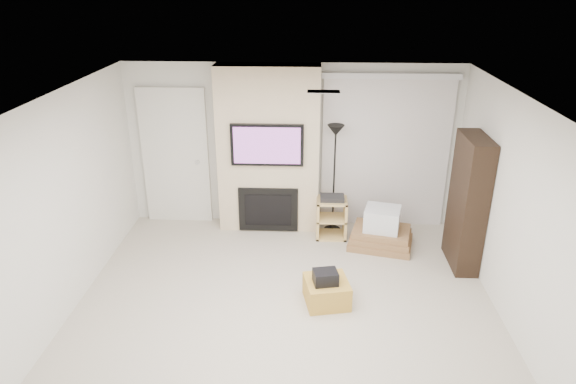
{
  "coord_description": "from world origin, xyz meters",
  "views": [
    {
      "loc": [
        0.26,
        -4.68,
        3.66
      ],
      "look_at": [
        0.0,
        1.2,
        1.15
      ],
      "focal_mm": 32.0,
      "sensor_mm": 36.0,
      "label": 1
    }
  ],
  "objects_px": {
    "ottoman": "(327,292)",
    "floor_lamp": "(335,149)",
    "av_stand": "(332,215)",
    "bookshelf": "(468,203)",
    "box_stack": "(381,232)"
  },
  "relations": [
    {
      "from": "ottoman",
      "to": "floor_lamp",
      "type": "height_order",
      "value": "floor_lamp"
    },
    {
      "from": "floor_lamp",
      "to": "av_stand",
      "type": "height_order",
      "value": "floor_lamp"
    },
    {
      "from": "av_stand",
      "to": "bookshelf",
      "type": "distance_m",
      "value": 1.95
    },
    {
      "from": "floor_lamp",
      "to": "bookshelf",
      "type": "relative_size",
      "value": 0.93
    },
    {
      "from": "av_stand",
      "to": "box_stack",
      "type": "height_order",
      "value": "av_stand"
    },
    {
      "from": "ottoman",
      "to": "av_stand",
      "type": "xyz_separation_m",
      "value": [
        0.11,
        1.71,
        0.2
      ]
    },
    {
      "from": "floor_lamp",
      "to": "bookshelf",
      "type": "bearing_deg",
      "value": -27.73
    },
    {
      "from": "bookshelf",
      "to": "box_stack",
      "type": "bearing_deg",
      "value": 156.65
    },
    {
      "from": "box_stack",
      "to": "bookshelf",
      "type": "distance_m",
      "value": 1.3
    },
    {
      "from": "box_stack",
      "to": "bookshelf",
      "type": "bearing_deg",
      "value": -23.35
    },
    {
      "from": "ottoman",
      "to": "floor_lamp",
      "type": "bearing_deg",
      "value": 85.87
    },
    {
      "from": "av_stand",
      "to": "ottoman",
      "type": "bearing_deg",
      "value": -93.7
    },
    {
      "from": "av_stand",
      "to": "box_stack",
      "type": "relative_size",
      "value": 0.65
    },
    {
      "from": "av_stand",
      "to": "bookshelf",
      "type": "relative_size",
      "value": 0.37
    },
    {
      "from": "ottoman",
      "to": "av_stand",
      "type": "bearing_deg",
      "value": 86.3
    }
  ]
}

